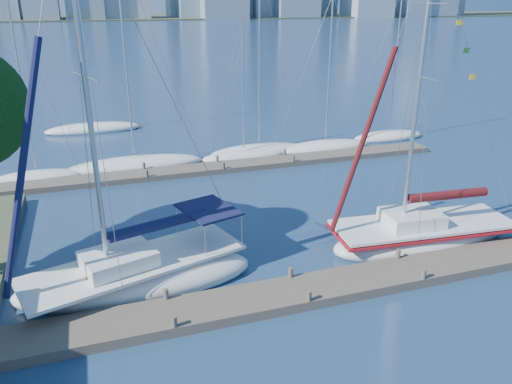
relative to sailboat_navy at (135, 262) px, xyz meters
name	(u,v)px	position (x,y,z in m)	size (l,w,h in m)	color
ground	(299,297)	(5.89, -2.82, -1.11)	(700.00, 700.00, 0.00)	navy
near_dock	(299,293)	(5.89, -2.82, -0.91)	(26.00, 2.00, 0.40)	brown
far_dock	(235,166)	(7.89, 13.18, -0.93)	(30.00, 1.80, 0.36)	brown
far_shore	(93,18)	(5.89, 317.18, -1.11)	(800.00, 100.00, 1.50)	#38472D
sailboat_navy	(135,262)	(0.00, 0.00, 0.00)	(9.91, 5.67, 15.10)	silver
sailboat_maroon	(423,223)	(13.17, -0.40, -0.07)	(9.38, 3.73, 14.05)	silver
bg_boat_0	(37,177)	(-4.77, 14.83, -0.88)	(5.93, 3.81, 11.42)	silver
bg_boat_1	(135,164)	(1.43, 15.33, -0.82)	(9.39, 3.24, 14.52)	silver
bg_boat_2	(244,156)	(9.15, 15.14, -0.90)	(6.46, 4.14, 10.05)	silver
bg_boat_3	(259,151)	(10.58, 15.88, -0.84)	(7.79, 5.03, 14.07)	silver
bg_boat_4	(325,147)	(15.75, 15.29, -0.86)	(7.69, 4.19, 11.54)	silver
bg_boat_5	(388,136)	(22.15, 16.61, -0.86)	(6.62, 4.16, 12.13)	silver
bg_boat_6	(93,128)	(-1.04, 26.97, -0.85)	(8.37, 4.25, 12.64)	silver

